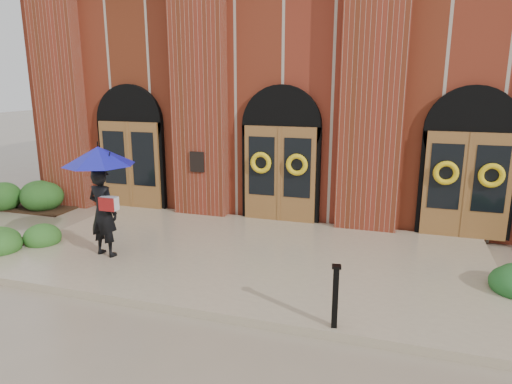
% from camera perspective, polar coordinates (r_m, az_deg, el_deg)
% --- Properties ---
extents(ground, '(90.00, 90.00, 0.00)m').
position_cam_1_polar(ground, '(9.88, -1.20, -8.75)').
color(ground, gray).
rests_on(ground, ground).
extents(landing, '(10.00, 5.30, 0.15)m').
position_cam_1_polar(landing, '(9.99, -0.92, -8.04)').
color(landing, tan).
rests_on(landing, ground).
extents(church_building, '(16.20, 12.53, 7.00)m').
position_cam_1_polar(church_building, '(17.68, 8.22, 12.66)').
color(church_building, maroon).
rests_on(church_building, ground).
extents(man_with_umbrella, '(1.69, 1.69, 2.34)m').
position_cam_1_polar(man_with_umbrella, '(9.93, -18.86, 1.40)').
color(man_with_umbrella, black).
rests_on(man_with_umbrella, landing).
extents(metal_post, '(0.15, 0.15, 1.00)m').
position_cam_1_polar(metal_post, '(7.05, 9.88, -12.58)').
color(metal_post, black).
rests_on(metal_post, landing).
extents(hedge_wall_left, '(3.12, 1.25, 0.80)m').
position_cam_1_polar(hedge_wall_left, '(15.79, -26.95, -0.17)').
color(hedge_wall_left, '#204A18').
rests_on(hedge_wall_left, ground).
extents(hedge_front_left, '(1.58, 1.36, 0.56)m').
position_cam_1_polar(hedge_front_left, '(11.75, -28.30, -5.31)').
color(hedge_front_left, '#29591E').
rests_on(hedge_front_left, ground).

